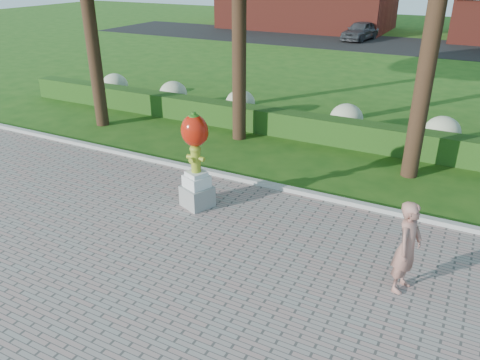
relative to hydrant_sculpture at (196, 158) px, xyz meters
The scene contains 8 objects.
ground 1.91m from the hydrant_sculpture, 63.19° to the right, with size 100.00×100.00×0.00m, color #1F4D13.
curb 2.19m from the hydrant_sculpture, 69.44° to the left, with size 40.00×0.18×0.15m, color #ADADA5.
lawn_hedge 5.82m from the hydrant_sculpture, 83.56° to the left, with size 24.00×0.70×0.80m, color #1D3E11.
hydrangea_row 6.87m from the hydrant_sculpture, 79.74° to the left, with size 20.10×1.10×0.99m.
street 26.76m from the hydrant_sculpture, 88.62° to the left, with size 50.00×8.00×0.02m, color black.
hydrant_sculpture is the anchor object (origin of this frame).
woman 4.96m from the hydrant_sculpture, 11.19° to the right, with size 0.62×0.41×1.70m, color #A1695C.
parked_car 27.90m from the hydrant_sculpture, 96.78° to the left, with size 1.60×3.97×1.35m, color #3D4045.
Camera 1 is at (4.78, -6.96, 5.30)m, focal length 35.00 mm.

